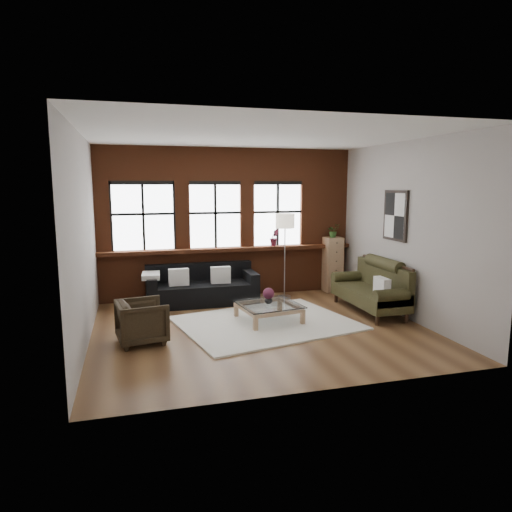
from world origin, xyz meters
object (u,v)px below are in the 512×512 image
object	(u,v)px
vintage_settee	(369,286)
vase	(269,300)
armchair	(142,322)
coffee_table	(268,313)
floor_lamp	(285,253)
dark_sofa	(202,284)
drawer_chest	(332,264)

from	to	relation	value
vintage_settee	vase	size ratio (longest dim) A/B	13.31
vase	armchair	bearing A→B (deg)	-166.42
armchair	vase	size ratio (longest dim) A/B	5.14
coffee_table	floor_lamp	size ratio (longest dim) A/B	0.52
dark_sofa	vintage_settee	distance (m)	3.34
vintage_settee	vase	world-z (taller)	vintage_settee
armchair	coffee_table	xyz separation A→B (m)	(2.20, 0.53, -0.17)
dark_sofa	vase	xyz separation A→B (m)	(0.95, -1.58, -0.00)
armchair	floor_lamp	size ratio (longest dim) A/B	0.37
vase	drawer_chest	world-z (taller)	drawer_chest
vintage_settee	drawer_chest	xyz separation A→B (m)	(0.06, 1.79, 0.11)
armchair	vase	bearing A→B (deg)	-85.16
dark_sofa	drawer_chest	bearing A→B (deg)	5.89
dark_sofa	armchair	size ratio (longest dim) A/B	3.04
vintage_settee	dark_sofa	bearing A→B (deg)	153.73
dark_sofa	floor_lamp	bearing A→B (deg)	0.75
armchair	vase	xyz separation A→B (m)	(2.20, 0.53, 0.07)
dark_sofa	vintage_settee	world-z (taller)	vintage_settee
dark_sofa	coffee_table	bearing A→B (deg)	-59.16
vase	coffee_table	bearing A→B (deg)	0.00
drawer_chest	floor_lamp	bearing A→B (deg)	-166.92
coffee_table	armchair	bearing A→B (deg)	-166.42
dark_sofa	floor_lamp	distance (m)	1.89
dark_sofa	armchair	distance (m)	2.46
vintage_settee	coffee_table	xyz separation A→B (m)	(-2.05, -0.11, -0.35)
vintage_settee	coffee_table	world-z (taller)	vintage_settee
dark_sofa	vase	world-z (taller)	dark_sofa
dark_sofa	vintage_settee	xyz separation A→B (m)	(2.99, -1.48, 0.10)
vase	drawer_chest	distance (m)	2.84
vintage_settee	coffee_table	size ratio (longest dim) A/B	1.88
coffee_table	drawer_chest	xyz separation A→B (m)	(2.10, 1.90, 0.46)
vintage_settee	drawer_chest	bearing A→B (deg)	88.19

